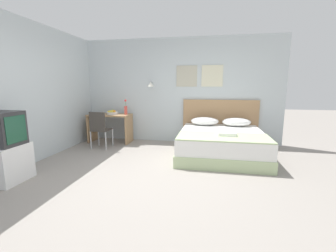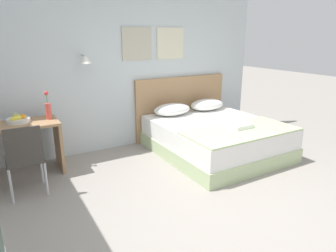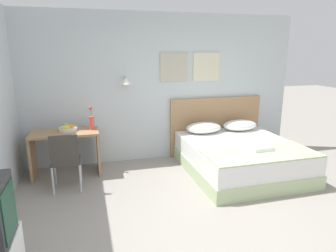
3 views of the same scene
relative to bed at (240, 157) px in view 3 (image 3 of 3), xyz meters
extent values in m
plane|color=gray|center=(-1.21, -1.50, -0.25)|extent=(24.00, 24.00, 0.00)
cube|color=silver|center=(-1.21, 1.08, 1.07)|extent=(5.44, 0.06, 2.65)
cube|color=#B7B29E|center=(-0.86, 1.04, 1.45)|extent=(0.52, 0.02, 0.52)
cube|color=beige|center=(-0.23, 1.04, 1.45)|extent=(0.52, 0.02, 0.52)
cylinder|color=#B2B2B7|center=(-1.76, 0.97, 1.30)|extent=(0.02, 0.16, 0.02)
cone|color=white|center=(-1.76, 0.88, 1.25)|extent=(0.17, 0.17, 0.12)
cube|color=#B2C693|center=(0.00, 0.00, -0.14)|extent=(1.73, 1.97, 0.22)
cube|color=white|center=(0.00, 0.00, 0.11)|extent=(1.70, 1.93, 0.29)
cube|color=#A87F56|center=(0.00, 1.02, 0.30)|extent=(1.85, 0.06, 1.12)
ellipsoid|color=white|center=(-0.37, 0.73, 0.36)|extent=(0.66, 0.42, 0.20)
ellipsoid|color=white|center=(0.37, 0.73, 0.36)|extent=(0.66, 0.42, 0.20)
cube|color=#B2C693|center=(0.00, -0.57, 0.27)|extent=(1.68, 0.79, 0.02)
cube|color=white|center=(0.08, -0.43, 0.31)|extent=(0.33, 0.31, 0.06)
cube|color=#A87F56|center=(-2.80, 0.66, 0.46)|extent=(1.07, 0.55, 0.03)
cube|color=#A87F56|center=(-3.31, 0.66, 0.09)|extent=(0.04, 0.51, 0.70)
cube|color=#A87F56|center=(-2.29, 0.66, 0.09)|extent=(0.04, 0.51, 0.70)
cube|color=#3D3833|center=(-2.77, 0.11, 0.18)|extent=(0.41, 0.41, 0.02)
cube|color=#3D3833|center=(-2.77, -0.08, 0.40)|extent=(0.38, 0.03, 0.43)
cylinder|color=#B7B7BC|center=(-2.95, 0.29, -0.04)|extent=(0.03, 0.03, 0.42)
cylinder|color=#B7B7BC|center=(-2.58, 0.29, -0.04)|extent=(0.03, 0.03, 0.42)
cylinder|color=#B7B7BC|center=(-2.95, -0.08, -0.04)|extent=(0.03, 0.03, 0.42)
cylinder|color=#B7B7BC|center=(-2.58, -0.08, -0.04)|extent=(0.03, 0.03, 0.42)
cylinder|color=silver|center=(-2.74, 0.71, 0.51)|extent=(0.29, 0.29, 0.05)
sphere|color=orange|center=(-2.69, 0.68, 0.55)|extent=(0.08, 0.08, 0.08)
sphere|color=#B2C156|center=(-2.77, 0.76, 0.55)|extent=(0.08, 0.08, 0.08)
ellipsoid|color=yellow|center=(-2.76, 0.65, 0.55)|extent=(0.19, 0.13, 0.06)
cylinder|color=#D14C42|center=(-2.37, 0.68, 0.59)|extent=(0.08, 0.08, 0.22)
cylinder|color=#3D7538|center=(-2.37, 0.68, 0.77)|extent=(0.01, 0.01, 0.14)
sphere|color=#DB3838|center=(-2.37, 0.68, 0.84)|extent=(0.06, 0.06, 0.06)
cube|color=#194733|center=(-3.04, -1.97, 0.57)|extent=(0.01, 0.35, 0.40)
camera|label=1|loc=(-0.26, -4.74, 1.20)|focal=24.00mm
camera|label=2|loc=(-2.95, -3.56, 1.58)|focal=32.00mm
camera|label=3|loc=(-2.43, -4.25, 1.75)|focal=32.00mm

